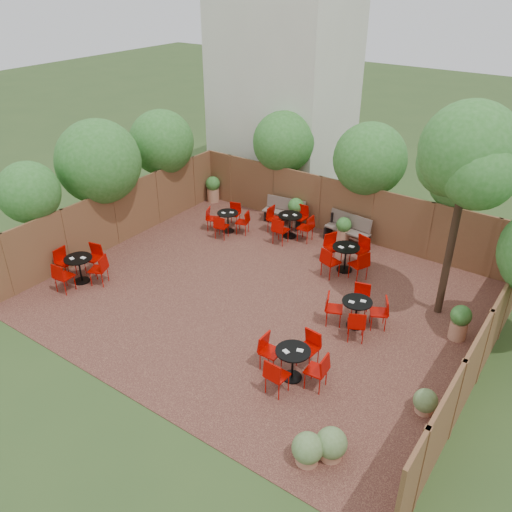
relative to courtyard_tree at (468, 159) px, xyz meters
The scene contains 13 objects.
ground 6.61m from the courtyard_tree, 152.46° to the right, with size 80.00×80.00×0.00m, color #354F23.
courtyard_paving 6.61m from the courtyard_tree, 152.46° to the right, with size 12.00×10.00×0.02m, color #391A17.
fence_back 6.18m from the courtyard_tree, 147.95° to the left, with size 12.00×0.08×2.00m, color brown.
fence_left 11.14m from the courtyard_tree, 167.63° to the right, with size 0.08×10.00×2.00m, color brown.
fence_right 4.43m from the courtyard_tree, 54.12° to the right, with size 0.08×10.00×2.00m, color brown.
neighbour_building 10.56m from the courtyard_tree, 147.11° to the left, with size 5.00×4.00×8.00m, color silver.
overhang_foliage 6.83m from the courtyard_tree, behind, with size 15.61×10.27×2.77m.
courtyard_tree is the anchor object (origin of this frame).
park_bench_left 8.01m from the courtyard_tree, 160.29° to the left, with size 1.57×0.69×0.94m.
park_bench_right 6.04m from the courtyard_tree, 149.21° to the left, with size 1.64×0.67×0.99m.
bistro_tables 6.43m from the courtyard_tree, 163.49° to the right, with size 9.46×7.93×0.96m.
planters 6.70m from the courtyard_tree, 162.71° to the left, with size 11.36×3.88×1.05m.
low_shrubs 7.05m from the courtyard_tree, 89.45° to the right, with size 1.97×3.16×0.68m.
Camera 1 is at (7.26, -10.57, 8.54)m, focal length 37.27 mm.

